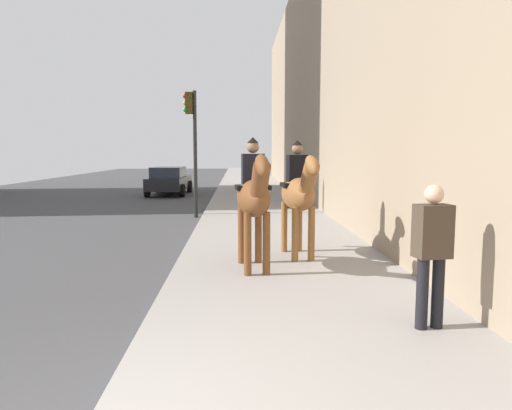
{
  "coord_description": "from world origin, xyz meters",
  "views": [
    {
      "loc": [
        -3.02,
        -1.17,
        2.19
      ],
      "look_at": [
        4.0,
        -1.45,
        1.4
      ],
      "focal_mm": 33.11,
      "sensor_mm": 36.0,
      "label": 1
    }
  ],
  "objects_px": {
    "traffic_light_near_curb": "(192,134)",
    "pedestrian_greeting": "(432,247)",
    "car_near_lane": "(169,180)",
    "mounted_horse_far": "(299,192)",
    "mounted_horse_near": "(254,196)"
  },
  "relations": [
    {
      "from": "pedestrian_greeting",
      "to": "traffic_light_near_curb",
      "type": "bearing_deg",
      "value": 11.01
    },
    {
      "from": "traffic_light_near_curb",
      "to": "car_near_lane",
      "type": "bearing_deg",
      "value": 13.27
    },
    {
      "from": "traffic_light_near_curb",
      "to": "pedestrian_greeting",
      "type": "bearing_deg",
      "value": -160.37
    },
    {
      "from": "mounted_horse_far",
      "to": "car_near_lane",
      "type": "xyz_separation_m",
      "value": [
        15.22,
        4.71,
        -0.65
      ]
    },
    {
      "from": "car_near_lane",
      "to": "traffic_light_near_curb",
      "type": "height_order",
      "value": "traffic_light_near_curb"
    },
    {
      "from": "mounted_horse_far",
      "to": "car_near_lane",
      "type": "distance_m",
      "value": 15.94
    },
    {
      "from": "mounted_horse_far",
      "to": "traffic_light_near_curb",
      "type": "bearing_deg",
      "value": -165.54
    },
    {
      "from": "pedestrian_greeting",
      "to": "mounted_horse_near",
      "type": "bearing_deg",
      "value": 25.86
    },
    {
      "from": "mounted_horse_near",
      "to": "traffic_light_near_curb",
      "type": "xyz_separation_m",
      "value": [
        7.6,
        1.76,
        1.36
      ]
    },
    {
      "from": "pedestrian_greeting",
      "to": "car_near_lane",
      "type": "bearing_deg",
      "value": 8.19
    },
    {
      "from": "pedestrian_greeting",
      "to": "car_near_lane",
      "type": "distance_m",
      "value": 19.93
    },
    {
      "from": "mounted_horse_far",
      "to": "car_near_lane",
      "type": "relative_size",
      "value": 0.52
    },
    {
      "from": "mounted_horse_far",
      "to": "pedestrian_greeting",
      "type": "relative_size",
      "value": 1.36
    },
    {
      "from": "pedestrian_greeting",
      "to": "car_near_lane",
      "type": "relative_size",
      "value": 0.39
    },
    {
      "from": "mounted_horse_far",
      "to": "car_near_lane",
      "type": "height_order",
      "value": "mounted_horse_far"
    }
  ]
}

